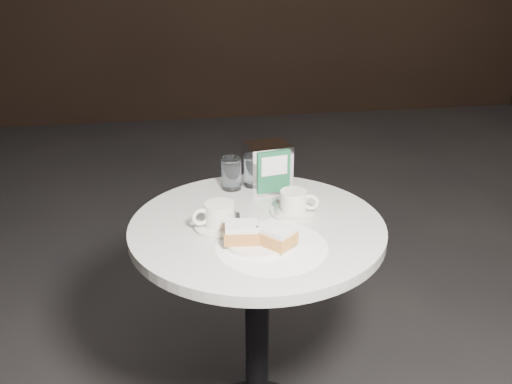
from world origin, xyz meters
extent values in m
cylinder|color=black|center=(0.00, 0.00, 0.36)|extent=(0.07, 0.07, 0.70)
cylinder|color=white|center=(0.00, 0.00, 0.73)|extent=(0.70, 0.70, 0.03)
cylinder|color=white|center=(0.02, -0.13, 0.75)|extent=(0.35, 0.35, 0.00)
cylinder|color=white|center=(-0.01, -0.11, 0.75)|extent=(0.23, 0.23, 0.01)
cube|color=#C57E3C|center=(-0.06, -0.11, 0.77)|extent=(0.09, 0.08, 0.03)
cube|color=white|center=(-0.06, -0.11, 0.80)|extent=(0.09, 0.07, 0.01)
cube|color=#CC893F|center=(0.03, -0.14, 0.77)|extent=(0.11, 0.11, 0.03)
cube|color=white|center=(0.03, -0.14, 0.80)|extent=(0.10, 0.10, 0.01)
cylinder|color=silver|center=(-0.10, -0.01, 0.75)|extent=(0.16, 0.16, 0.01)
cylinder|color=white|center=(-0.10, -0.01, 0.79)|extent=(0.09, 0.09, 0.06)
cylinder|color=brown|center=(-0.10, -0.01, 0.81)|extent=(0.09, 0.09, 0.00)
torus|color=white|center=(-0.15, -0.02, 0.79)|extent=(0.05, 0.02, 0.05)
cube|color=silver|center=(-0.05, 0.00, 0.76)|extent=(0.02, 0.10, 0.00)
sphere|color=silver|center=(-0.06, 0.05, 0.76)|extent=(0.02, 0.02, 0.02)
cylinder|color=beige|center=(0.11, 0.05, 0.75)|extent=(0.17, 0.17, 0.01)
cylinder|color=white|center=(0.11, 0.05, 0.78)|extent=(0.10, 0.10, 0.06)
cylinder|color=#89634A|center=(0.11, 0.05, 0.81)|extent=(0.09, 0.09, 0.00)
torus|color=white|center=(0.16, 0.03, 0.78)|extent=(0.05, 0.03, 0.05)
cube|color=#B6B6BB|center=(0.06, 0.06, 0.76)|extent=(0.02, 0.09, 0.00)
sphere|color=silver|center=(0.08, 0.11, 0.76)|extent=(0.02, 0.02, 0.02)
cylinder|color=silver|center=(-0.04, 0.25, 0.80)|extent=(0.08, 0.08, 0.10)
cylinder|color=white|center=(-0.04, 0.25, 0.79)|extent=(0.07, 0.07, 0.09)
cylinder|color=white|center=(0.10, 0.22, 0.80)|extent=(0.09, 0.09, 0.11)
cylinder|color=white|center=(0.10, 0.22, 0.79)|extent=(0.08, 0.08, 0.09)
cube|color=white|center=(0.07, 0.22, 0.82)|extent=(0.14, 0.12, 0.15)
cube|color=#1B603B|center=(0.08, 0.16, 0.83)|extent=(0.10, 0.02, 0.13)
cube|color=white|center=(0.08, 0.16, 0.85)|extent=(0.08, 0.02, 0.06)
camera|label=1|loc=(-0.22, -1.37, 1.46)|focal=40.00mm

